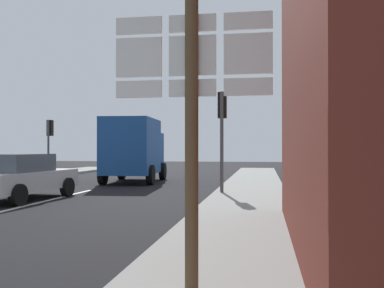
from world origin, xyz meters
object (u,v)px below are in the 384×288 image
object	(u,v)px
sedan_far	(19,176)
traffic_light_near_right	(222,119)
route_sign_post	(192,114)
traffic_light_far_left	(50,135)
delivery_truck	(134,148)

from	to	relation	value
sedan_far	traffic_light_near_right	xyz separation A→B (m)	(6.23, 2.33, 1.91)
route_sign_post	traffic_light_near_right	distance (m)	10.84
sedan_far	traffic_light_far_left	bearing A→B (deg)	112.44
route_sign_post	traffic_light_far_left	world-z (taller)	traffic_light_far_left
sedan_far	traffic_light_far_left	size ratio (longest dim) A/B	1.33
delivery_truck	route_sign_post	distance (m)	17.15
route_sign_post	traffic_light_far_left	xyz separation A→B (m)	(-11.27, 19.02, 0.41)
traffic_light_far_left	traffic_light_near_right	size ratio (longest dim) A/B	0.91
route_sign_post	traffic_light_far_left	distance (m)	22.12
sedan_far	delivery_truck	world-z (taller)	delivery_truck
delivery_truck	sedan_far	bearing A→B (deg)	-100.43
delivery_truck	traffic_light_near_right	size ratio (longest dim) A/B	1.42
route_sign_post	traffic_light_far_left	size ratio (longest dim) A/B	0.98
sedan_far	traffic_light_far_left	xyz separation A→B (m)	(-4.36, 10.56, 1.65)
traffic_light_far_left	traffic_light_near_right	bearing A→B (deg)	-37.84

